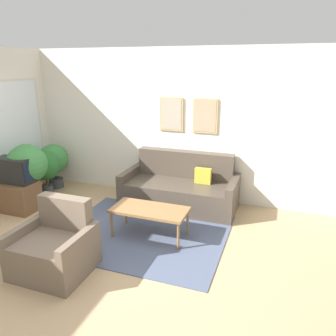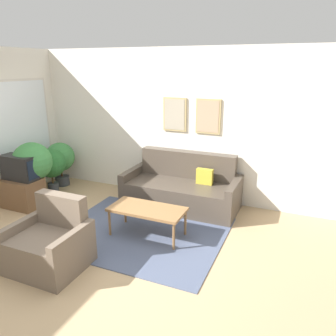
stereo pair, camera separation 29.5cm
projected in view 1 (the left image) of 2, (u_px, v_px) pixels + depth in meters
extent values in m
plane|color=tan|center=(96.00, 264.00, 4.12)|extent=(16.00, 16.00, 0.00)
cube|color=#4C5670|center=(144.00, 233.00, 4.88)|extent=(2.41, 1.99, 0.01)
cube|color=white|center=(166.00, 125.00, 6.01)|extent=(8.00, 0.06, 2.70)
cube|color=tan|center=(172.00, 114.00, 5.86)|extent=(0.44, 0.03, 0.60)
cube|color=#A89E89|center=(171.00, 114.00, 5.85)|extent=(0.38, 0.01, 0.54)
cube|color=tan|center=(205.00, 116.00, 5.66)|extent=(0.44, 0.03, 0.60)
cube|color=tan|center=(205.00, 116.00, 5.65)|extent=(0.38, 0.01, 0.54)
cube|color=beige|center=(14.00, 121.00, 6.00)|extent=(0.02, 1.36, 1.47)
cube|color=white|center=(14.00, 121.00, 6.00)|extent=(0.02, 1.28, 1.39)
cube|color=#4C4238|center=(179.00, 195.00, 5.74)|extent=(1.75, 0.90, 0.45)
cube|color=#4C4238|center=(185.00, 164.00, 5.91)|extent=(1.75, 0.20, 0.47)
cube|color=#4C4238|center=(131.00, 185.00, 6.02)|extent=(0.12, 0.90, 0.59)
cube|color=#4C4238|center=(233.00, 198.00, 5.41)|extent=(0.12, 0.90, 0.59)
cube|color=gold|center=(203.00, 176.00, 5.60)|extent=(0.28, 0.10, 0.28)
cube|color=olive|center=(150.00, 210.00, 4.68)|extent=(1.09, 0.53, 0.04)
cylinder|color=olive|center=(112.00, 225.00, 4.71)|extent=(0.04, 0.04, 0.40)
cylinder|color=olive|center=(178.00, 237.00, 4.38)|extent=(0.04, 0.04, 0.40)
cylinder|color=olive|center=(126.00, 212.00, 5.11)|extent=(0.04, 0.04, 0.40)
cylinder|color=olive|center=(188.00, 222.00, 4.78)|extent=(0.04, 0.04, 0.40)
cube|color=brown|center=(18.00, 196.00, 5.59)|extent=(0.66, 0.47, 0.51)
cube|color=black|center=(14.00, 170.00, 5.45)|extent=(0.62, 0.28, 0.43)
cube|color=#192333|center=(29.00, 172.00, 5.35)|extent=(0.01, 0.23, 0.33)
cube|color=#6B5B4C|center=(54.00, 255.00, 3.92)|extent=(0.69, 0.76, 0.45)
cube|color=#6B5B4C|center=(66.00, 212.00, 4.06)|extent=(0.69, 0.16, 0.42)
cube|color=#6B5B4C|center=(27.00, 245.00, 4.02)|extent=(0.09, 0.76, 0.57)
cube|color=#6B5B4C|center=(81.00, 257.00, 3.77)|extent=(0.09, 0.76, 0.57)
cylinder|color=slate|center=(32.00, 198.00, 5.81)|extent=(0.23, 0.23, 0.27)
cylinder|color=#51381E|center=(30.00, 186.00, 5.74)|extent=(0.04, 0.04, 0.21)
sphere|color=#3D8442|center=(27.00, 164.00, 5.62)|extent=(0.69, 0.69, 0.69)
cylinder|color=#383D42|center=(56.00, 183.00, 6.69)|extent=(0.28, 0.28, 0.19)
cylinder|color=#51381E|center=(55.00, 174.00, 6.64)|extent=(0.04, 0.04, 0.17)
sphere|color=#3D8442|center=(54.00, 159.00, 6.54)|extent=(0.58, 0.58, 0.58)
cylinder|color=#383D42|center=(48.00, 191.00, 6.24)|extent=(0.20, 0.20, 0.21)
cylinder|color=#51381E|center=(47.00, 181.00, 6.19)|extent=(0.04, 0.04, 0.17)
sphere|color=#28662D|center=(45.00, 165.00, 6.09)|extent=(0.56, 0.56, 0.56)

